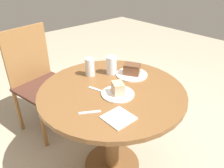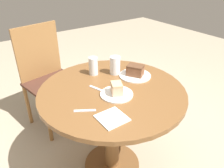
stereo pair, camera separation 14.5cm
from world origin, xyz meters
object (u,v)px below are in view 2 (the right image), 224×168
plate_near (117,94)px  chair (48,75)px  cake_slice_near (117,88)px  glass_lemonade (115,66)px  cake_slice_far (135,70)px  glass_water (93,67)px  plate_far (135,76)px

plate_near → chair: bearing=97.5°
cake_slice_near → glass_lemonade: glass_lemonade is taller
cake_slice_far → glass_lemonade: (-0.10, 0.12, 0.01)m
chair → glass_water: 0.70m
plate_far → cake_slice_near: 0.30m
cake_slice_near → glass_lemonade: 0.31m
plate_near → plate_far: size_ratio=0.90×
glass_lemonade → glass_water: bearing=148.7°
chair → cake_slice_near: 1.00m
plate_far → cake_slice_near: size_ratio=2.18×
glass_water → chair: bearing=104.4°
plate_near → cake_slice_far: bearing=26.3°
glass_lemonade → glass_water: size_ratio=1.01×
plate_near → glass_water: size_ratio=1.57×
cake_slice_near → glass_water: (0.03, 0.34, 0.01)m
plate_far → glass_lemonade: bearing=127.8°
glass_lemonade → plate_far: bearing=-52.2°
plate_far → cake_slice_near: bearing=-153.7°
chair → plate_far: 0.94m
glass_lemonade → glass_water: 0.16m
plate_far → cake_slice_far: (0.00, 0.00, 0.04)m
plate_far → glass_water: 0.32m
cake_slice_near → plate_near: bearing=90.0°
chair → cake_slice_near: bearing=-93.5°
cake_slice_far → plate_far: bearing=0.0°
chair → cake_slice_far: chair is taller
cake_slice_far → glass_lemonade: glass_lemonade is taller
plate_far → glass_water: glass_water is taller
glass_water → glass_lemonade: bearing=-31.3°
plate_far → cake_slice_near: cake_slice_near is taller
chair → cake_slice_far: 0.95m
cake_slice_far → glass_water: bearing=138.5°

